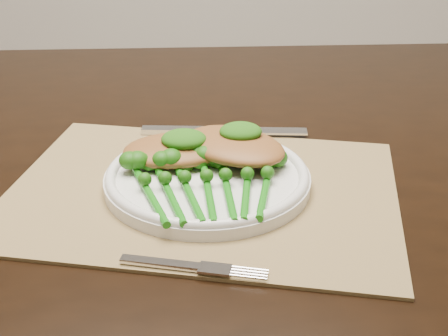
{
  "coord_description": "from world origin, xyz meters",
  "views": [
    {
      "loc": [
        0.22,
        -0.72,
        1.12
      ],
      "look_at": [
        0.22,
        -0.06,
        0.78
      ],
      "focal_mm": 50.0,
      "sensor_mm": 36.0,
      "label": 1
    }
  ],
  "objects_px": {
    "chicken_fillet_left": "(176,150)",
    "placemat": "(202,191)",
    "broccolini_bundle": "(208,191)",
    "dinner_plate": "(207,177)",
    "dining_table": "(177,334)"
  },
  "relations": [
    {
      "from": "placemat",
      "to": "chicken_fillet_left",
      "type": "height_order",
      "value": "chicken_fillet_left"
    },
    {
      "from": "placemat",
      "to": "dinner_plate",
      "type": "distance_m",
      "value": 0.02
    },
    {
      "from": "placemat",
      "to": "broccolini_bundle",
      "type": "height_order",
      "value": "broccolini_bundle"
    },
    {
      "from": "placemat",
      "to": "dinner_plate",
      "type": "bearing_deg",
      "value": 69.06
    },
    {
      "from": "dinner_plate",
      "to": "broccolini_bundle",
      "type": "distance_m",
      "value": 0.05
    },
    {
      "from": "dining_table",
      "to": "broccolini_bundle",
      "type": "xyz_separation_m",
      "value": [
        0.06,
        -0.2,
        0.4
      ]
    },
    {
      "from": "placemat",
      "to": "broccolini_bundle",
      "type": "relative_size",
      "value": 2.4
    },
    {
      "from": "dining_table",
      "to": "chicken_fillet_left",
      "type": "distance_m",
      "value": 0.42
    },
    {
      "from": "dining_table",
      "to": "chicken_fillet_left",
      "type": "relative_size",
      "value": 12.35
    },
    {
      "from": "broccolini_bundle",
      "to": "dining_table",
      "type": "bearing_deg",
      "value": 99.86
    },
    {
      "from": "chicken_fillet_left",
      "to": "placemat",
      "type": "bearing_deg",
      "value": -66.43
    },
    {
      "from": "dinner_plate",
      "to": "broccolini_bundle",
      "type": "height_order",
      "value": "broccolini_bundle"
    },
    {
      "from": "dining_table",
      "to": "dinner_plate",
      "type": "distance_m",
      "value": 0.42
    },
    {
      "from": "chicken_fillet_left",
      "to": "broccolini_bundle",
      "type": "xyz_separation_m",
      "value": [
        0.04,
        -0.09,
        -0.01
      ]
    },
    {
      "from": "chicken_fillet_left",
      "to": "broccolini_bundle",
      "type": "height_order",
      "value": "chicken_fillet_left"
    }
  ]
}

